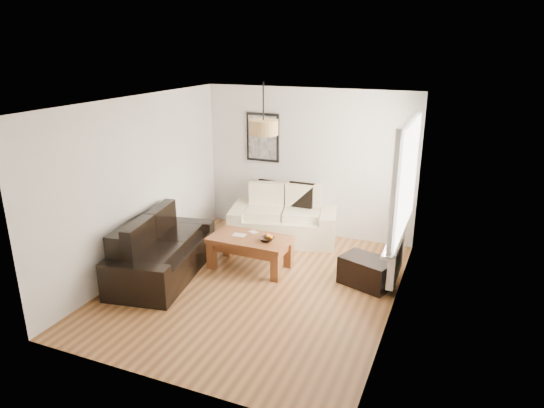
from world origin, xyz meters
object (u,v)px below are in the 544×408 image
at_px(sofa_leather, 162,248).
at_px(coffee_table, 250,252).
at_px(ottoman, 367,272).
at_px(loveseat_cream, 284,215).

xyz_separation_m(sofa_leather, coffee_table, (1.10, 0.71, -0.18)).
xyz_separation_m(coffee_table, ottoman, (1.78, 0.12, -0.04)).
bearing_deg(coffee_table, loveseat_cream, 87.41).
height_order(sofa_leather, ottoman, sofa_leather).
bearing_deg(coffee_table, sofa_leather, -147.43).
xyz_separation_m(loveseat_cream, ottoman, (1.72, -1.15, -0.25)).
relative_size(coffee_table, ottoman, 1.70).
height_order(loveseat_cream, coffee_table, loveseat_cream).
distance_m(coffee_table, ottoman, 1.78).
height_order(coffee_table, ottoman, coffee_table).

